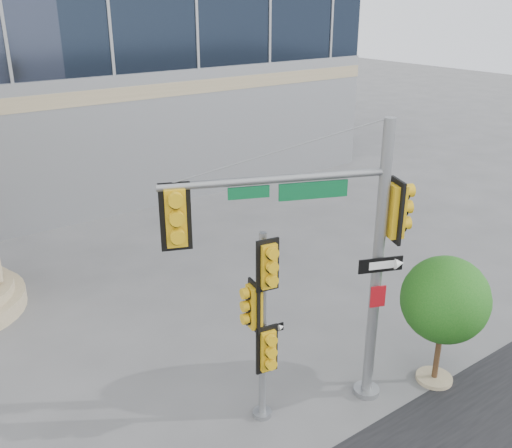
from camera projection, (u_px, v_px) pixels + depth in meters
ground at (289, 392)px, 13.97m from camera, size 120.00×120.00×0.00m
main_signal_pole at (327, 241)px, 12.11m from camera, size 4.96×2.42×6.76m
secondary_signal_pole at (263, 317)px, 12.08m from camera, size 0.80×0.68×4.59m
street_tree at (445, 302)px, 13.62m from camera, size 2.16×2.11×3.36m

